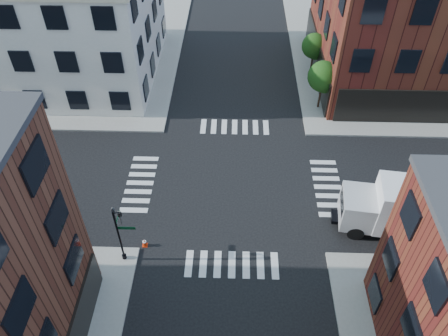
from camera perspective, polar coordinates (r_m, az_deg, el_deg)
ground at (r=32.55m, az=1.24°, el=-2.23°), size 120.00×120.00×0.00m
sidewalk_ne at (r=53.79m, az=25.31°, el=13.75°), size 30.00×30.00×0.15m
sidewalk_nw at (r=53.78m, az=-22.19°, el=14.71°), size 30.00×30.00×0.15m
building_nw at (r=46.66m, az=-23.59°, el=17.61°), size 22.00×16.00×11.00m
tree_near at (r=39.15m, az=12.90°, el=11.38°), size 2.69×2.69×4.49m
tree_far at (r=44.42m, az=11.78°, el=15.19°), size 2.43×2.43×4.07m
signal_pole at (r=26.84m, az=-13.52°, el=-7.80°), size 1.29×1.24×4.60m
box_truck at (r=30.64m, az=23.48°, el=-5.03°), size 9.04×3.68×4.00m
traffic_cone at (r=29.17m, az=-10.35°, el=-9.57°), size 0.36×0.36×0.63m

